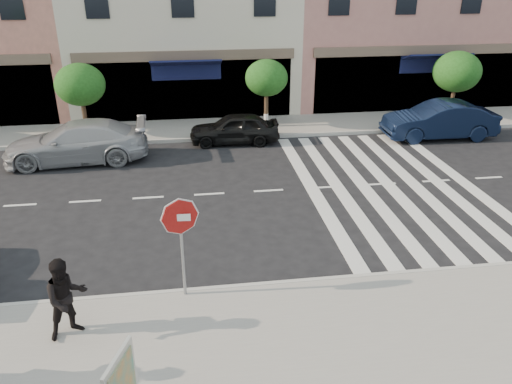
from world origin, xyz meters
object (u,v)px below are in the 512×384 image
object	(u,v)px
car_far_mid	(234,128)
car_far_right	(439,120)
walker	(66,298)
car_far_left	(76,142)
stop_sign	(181,226)

from	to	relation	value
car_far_mid	car_far_right	bearing A→B (deg)	89.03
walker	car_far_right	bearing A→B (deg)	10.87
car_far_right	walker	bearing A→B (deg)	-48.66
car_far_left	car_far_mid	size ratio (longest dim) A/B	1.42
walker	car_far_right	size ratio (longest dim) A/B	0.36
walker	car_far_right	world-z (taller)	walker
car_far_left	car_far_right	world-z (taller)	car_far_right
walker	car_far_mid	size ratio (longest dim) A/B	0.46
walker	stop_sign	bearing A→B (deg)	-5.50
car_far_mid	car_far_right	world-z (taller)	car_far_right
car_far_left	car_far_mid	world-z (taller)	car_far_left
car_far_right	car_far_left	bearing A→B (deg)	-85.67
walker	car_far_mid	xyz separation A→B (m)	(4.49, 11.76, -0.37)
stop_sign	car_far_right	size ratio (longest dim) A/B	0.50
car_far_mid	car_far_right	size ratio (longest dim) A/B	0.78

